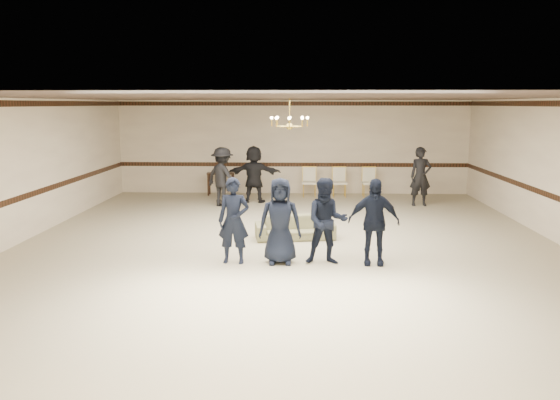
{
  "coord_description": "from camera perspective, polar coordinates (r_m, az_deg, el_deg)",
  "views": [
    {
      "loc": [
        0.25,
        -12.21,
        3.08
      ],
      "look_at": [
        -0.17,
        -0.5,
        1.05
      ],
      "focal_mm": 35.82,
      "sensor_mm": 36.0,
      "label": 1
    }
  ],
  "objects": [
    {
      "name": "adult_left",
      "position": [
        16.94,
        -5.89,
        2.36
      ],
      "size": [
        1.33,
        1.21,
        1.79
      ],
      "primitive_type": "imported",
      "rotation": [
        0.0,
        0.0,
        2.52
      ],
      "color": "black",
      "rests_on": "floor"
    },
    {
      "name": "boy_b",
      "position": [
        10.79,
        0.01,
        -2.16
      ],
      "size": [
        0.83,
        0.55,
        1.68
      ],
      "primitive_type": "imported",
      "rotation": [
        0.0,
        0.0,
        0.02
      ],
      "color": "black",
      "rests_on": "floor"
    },
    {
      "name": "console_table",
      "position": [
        19.07,
        -6.05,
        1.65
      ],
      "size": [
        0.95,
        0.47,
        0.78
      ],
      "primitive_type": "cube",
      "rotation": [
        0.0,
        0.0,
        0.09
      ],
      "color": "black",
      "rests_on": "floor"
    },
    {
      "name": "boy_c",
      "position": [
        10.79,
        4.79,
        -2.19
      ],
      "size": [
        0.83,
        0.65,
        1.68
      ],
      "primitive_type": "imported",
      "rotation": [
        0.0,
        0.0,
        0.02
      ],
      "color": "black",
      "rests_on": "floor"
    },
    {
      "name": "chandelier",
      "position": [
        13.21,
        0.98,
        8.93
      ],
      "size": [
        0.94,
        0.94,
        0.89
      ],
      "primitive_type": null,
      "color": "gold",
      "rests_on": "ceiling"
    },
    {
      "name": "banquet_chair_mid",
      "position": [
        18.71,
        6.08,
        1.8
      ],
      "size": [
        0.52,
        0.52,
        0.97
      ],
      "primitive_type": null,
      "rotation": [
        0.0,
        0.0,
        0.1
      ],
      "color": "#EAE3C5",
      "rests_on": "floor"
    },
    {
      "name": "settee",
      "position": [
        12.88,
        1.54,
        -2.81
      ],
      "size": [
        1.9,
        0.98,
        0.53
      ],
      "primitive_type": "imported",
      "rotation": [
        0.0,
        0.0,
        0.16
      ],
      "color": "#818056",
      "rests_on": "floor"
    },
    {
      "name": "banquet_chair_left",
      "position": [
        18.67,
        3.01,
        1.83
      ],
      "size": [
        0.49,
        0.49,
        0.97
      ],
      "primitive_type": null,
      "rotation": [
        0.0,
        0.0,
        -0.04
      ],
      "color": "#EAE3C5",
      "rests_on": "floor"
    },
    {
      "name": "room",
      "position": [
        12.3,
        0.87,
        2.91
      ],
      "size": [
        12.01,
        14.01,
        3.21
      ],
      "color": "tan",
      "rests_on": "ground"
    },
    {
      "name": "adult_mid",
      "position": [
        17.53,
        -2.66,
        2.65
      ],
      "size": [
        1.7,
        0.66,
        1.79
      ],
      "primitive_type": "imported",
      "rotation": [
        0.0,
        0.0,
        3.06
      ],
      "color": "black",
      "rests_on": "floor"
    },
    {
      "name": "banquet_chair_right",
      "position": [
        18.81,
        9.12,
        1.77
      ],
      "size": [
        0.48,
        0.48,
        0.97
      ],
      "primitive_type": null,
      "rotation": [
        0.0,
        0.0,
        0.03
      ],
      "color": "#EAE3C5",
      "rests_on": "floor"
    },
    {
      "name": "boy_d",
      "position": [
        10.87,
        9.54,
        -2.2
      ],
      "size": [
        1.0,
        0.46,
        1.68
      ],
      "primitive_type": "imported",
      "rotation": [
        0.0,
        0.0,
        -0.05
      ],
      "color": "black",
      "rests_on": "floor"
    },
    {
      "name": "adult_right",
      "position": [
        17.46,
        14.16,
        2.34
      ],
      "size": [
        0.69,
        0.48,
        1.79
      ],
      "primitive_type": "imported",
      "rotation": [
        0.0,
        0.0,
        0.09
      ],
      "color": "black",
      "rests_on": "floor"
    },
    {
      "name": "chair_rail",
      "position": [
        19.31,
        1.31,
        3.63
      ],
      "size": [
        12.0,
        0.02,
        0.14
      ],
      "primitive_type": "cube",
      "color": "#381C10",
      "rests_on": "wall_back"
    },
    {
      "name": "crown_molding",
      "position": [
        19.2,
        1.33,
        9.82
      ],
      "size": [
        12.0,
        0.02,
        0.14
      ],
      "primitive_type": "cube",
      "color": "#381C10",
      "rests_on": "wall_back"
    },
    {
      "name": "boy_a",
      "position": [
        10.86,
        -4.75,
        -2.11
      ],
      "size": [
        0.64,
        0.45,
        1.68
      ],
      "primitive_type": "imported",
      "rotation": [
        0.0,
        0.0,
        -0.07
      ],
      "color": "black",
      "rests_on": "floor"
    }
  ]
}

